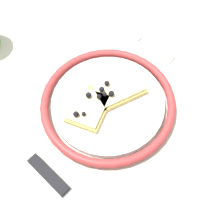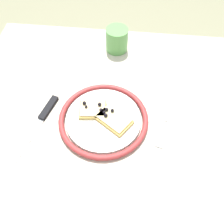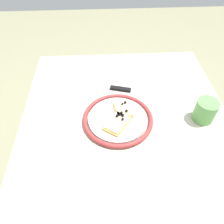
{
  "view_description": "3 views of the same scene",
  "coord_description": "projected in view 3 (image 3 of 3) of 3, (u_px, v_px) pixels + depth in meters",
  "views": [
    {
      "loc": [
        0.26,
        0.17,
        1.28
      ],
      "look_at": [
        0.03,
        0.05,
        0.8
      ],
      "focal_mm": 46.22,
      "sensor_mm": 36.0,
      "label": 1
    },
    {
      "loc": [
        -0.06,
        0.42,
        1.39
      ],
      "look_at": [
        -0.02,
        0.02,
        0.81
      ],
      "focal_mm": 39.19,
      "sensor_mm": 36.0,
      "label": 2
    },
    {
      "loc": [
        -0.53,
        0.09,
        1.4
      ],
      "look_at": [
        0.03,
        0.05,
        0.8
      ],
      "focal_mm": 34.78,
      "sensor_mm": 36.0,
      "label": 3
    }
  ],
  "objects": [
    {
      "name": "fork",
      "position": [
        129.0,
        164.0,
        0.69
      ],
      "size": [
        0.06,
        0.2,
        0.0
      ],
      "color": "silver",
      "rests_on": "dining_table"
    },
    {
      "name": "pizza_slice_near",
      "position": [
        117.0,
        123.0,
        0.78
      ],
      "size": [
        0.12,
        0.11,
        0.03
      ],
      "color": "tan",
      "rests_on": "plate"
    },
    {
      "name": "pizza_slice_far",
      "position": [
        123.0,
        110.0,
        0.83
      ],
      "size": [
        0.09,
        0.07,
        0.03
      ],
      "color": "tan",
      "rests_on": "plate"
    },
    {
      "name": "dining_table",
      "position": [
        125.0,
        139.0,
        0.9
      ],
      "size": [
        0.92,
        0.8,
        0.78
      ],
      "color": "#BCB29E",
      "rests_on": "ground_plane"
    },
    {
      "name": "ground_plane",
      "position": [
        121.0,
        200.0,
        1.39
      ],
      "size": [
        6.0,
        6.0,
        0.0
      ],
      "primitive_type": "plane",
      "color": "gray"
    },
    {
      "name": "cup",
      "position": [
        206.0,
        111.0,
        0.79
      ],
      "size": [
        0.08,
        0.08,
        0.09
      ],
      "primitive_type": "cylinder",
      "color": "#599E4C",
      "rests_on": "dining_table"
    },
    {
      "name": "plate",
      "position": [
        118.0,
        119.0,
        0.81
      ],
      "size": [
        0.26,
        0.26,
        0.02
      ],
      "color": "white",
      "rests_on": "dining_table"
    },
    {
      "name": "knife",
      "position": [
        113.0,
        88.0,
        0.94
      ],
      "size": [
        0.08,
        0.24,
        0.01
      ],
      "color": "silver",
      "rests_on": "dining_table"
    }
  ]
}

